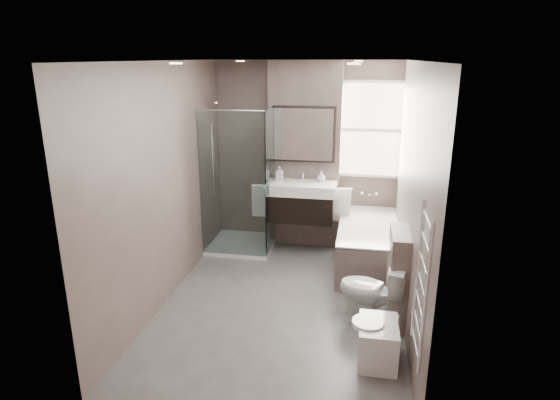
% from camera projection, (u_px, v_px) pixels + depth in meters
% --- Properties ---
extents(room, '(2.70, 3.90, 2.70)m').
position_uv_depth(room, '(284.00, 190.00, 4.91)').
color(room, '#595552').
rests_on(room, ground).
extents(vanity_pier, '(1.00, 0.25, 2.60)m').
position_uv_depth(vanity_pier, '(305.00, 156.00, 6.58)').
color(vanity_pier, '#61534D').
rests_on(vanity_pier, ground).
extents(vanity, '(0.95, 0.47, 0.66)m').
position_uv_depth(vanity, '(301.00, 201.00, 6.42)').
color(vanity, black).
rests_on(vanity, vanity_pier).
extents(mirror_cabinet, '(0.86, 0.08, 0.76)m').
position_uv_depth(mirror_cabinet, '(304.00, 134.00, 6.33)').
color(mirror_cabinet, black).
rests_on(mirror_cabinet, vanity_pier).
extents(towel_left, '(0.24, 0.06, 0.44)m').
position_uv_depth(towel_left, '(261.00, 201.00, 6.50)').
color(towel_left, silver).
rests_on(towel_left, vanity_pier).
extents(towel_right, '(0.24, 0.06, 0.44)m').
position_uv_depth(towel_right, '(342.00, 205.00, 6.31)').
color(towel_right, silver).
rests_on(towel_right, vanity_pier).
extents(shower_enclosure, '(0.90, 0.90, 2.00)m').
position_uv_depth(shower_enclosure, '(247.00, 217.00, 6.55)').
color(shower_enclosure, white).
rests_on(shower_enclosure, ground).
extents(bathtub, '(0.75, 1.60, 0.57)m').
position_uv_depth(bathtub, '(368.00, 243.00, 6.08)').
color(bathtub, '#61534D').
rests_on(bathtub, ground).
extents(window, '(0.98, 0.06, 1.33)m').
position_uv_depth(window, '(371.00, 130.00, 6.42)').
color(window, white).
rests_on(window, room).
extents(toilet, '(0.79, 0.60, 0.71)m').
position_uv_depth(toilet, '(372.00, 291.00, 4.75)').
color(toilet, white).
rests_on(toilet, ground).
extents(cistern_box, '(0.19, 0.55, 1.00)m').
position_uv_depth(cistern_box, '(397.00, 278.00, 4.71)').
color(cistern_box, '#61534D').
rests_on(cistern_box, ground).
extents(bidet, '(0.41, 0.47, 0.50)m').
position_uv_depth(bidet, '(377.00, 341.00, 4.18)').
color(bidet, white).
rests_on(bidet, ground).
extents(towel_radiator, '(0.03, 0.49, 1.10)m').
position_uv_depth(towel_radiator, '(422.00, 285.00, 3.25)').
color(towel_radiator, silver).
rests_on(towel_radiator, room).
extents(soap_bottle_a, '(0.09, 0.09, 0.20)m').
position_uv_depth(soap_bottle_a, '(280.00, 174.00, 6.43)').
color(soap_bottle_a, white).
rests_on(soap_bottle_a, vanity).
extents(soap_bottle_b, '(0.12, 0.12, 0.15)m').
position_uv_depth(soap_bottle_b, '(321.00, 176.00, 6.39)').
color(soap_bottle_b, white).
rests_on(soap_bottle_b, vanity).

